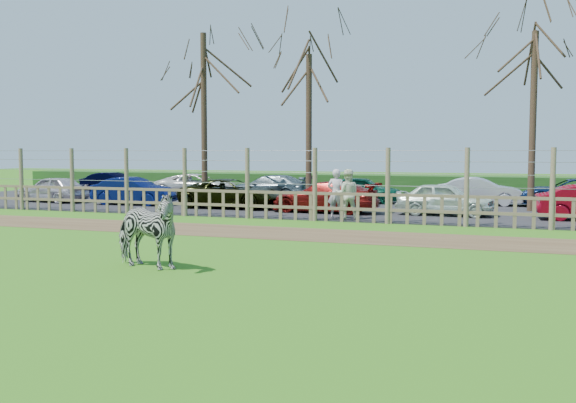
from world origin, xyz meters
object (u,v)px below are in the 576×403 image
(zebra, at_px, (145,230))
(car_1, at_px, (134,191))
(visitor_a, at_px, (336,193))
(tree_left, at_px, (204,77))
(tree_right, at_px, (534,77))
(visitor_b, at_px, (347,194))
(car_8, at_px, (198,186))
(car_10, at_px, (362,190))
(car_0, at_px, (53,189))
(car_9, at_px, (269,187))
(car_7, at_px, (114,184))
(car_3, at_px, (325,197))
(car_4, at_px, (445,199))
(tree_mid, at_px, (309,93))
(car_12, at_px, (571,193))
(car_11, at_px, (479,191))
(car_2, at_px, (231,194))

(zebra, distance_m, car_1, 15.63)
(visitor_a, bearing_deg, tree_left, -29.92)
(tree_right, height_order, visitor_b, tree_right)
(visitor_b, xyz_separation_m, car_8, (-9.79, 7.63, -0.26))
(visitor_b, distance_m, car_10, 7.18)
(visitor_a, distance_m, visitor_b, 0.50)
(car_0, relative_size, car_9, 0.85)
(tree_right, relative_size, visitor_b, 4.26)
(car_7, bearing_deg, car_3, -112.13)
(zebra, distance_m, car_9, 18.12)
(tree_right, distance_m, car_10, 8.67)
(car_1, xyz_separation_m, car_4, (13.37, -0.17, 0.00))
(car_1, relative_size, car_7, 1.00)
(car_4, bearing_deg, car_10, 45.59)
(car_7, distance_m, car_10, 13.75)
(tree_mid, xyz_separation_m, car_1, (-7.34, -2.24, -4.23))
(zebra, bearing_deg, car_12, -13.75)
(visitor_a, bearing_deg, car_12, -139.43)
(tree_left, bearing_deg, car_9, 63.72)
(visitor_a, height_order, visitor_b, same)
(car_7, distance_m, car_11, 18.82)
(car_8, height_order, car_10, same)
(visitor_b, bearing_deg, car_10, -95.89)
(visitor_b, height_order, car_7, visitor_b)
(visitor_a, xyz_separation_m, car_9, (-5.33, 7.11, -0.26))
(car_10, bearing_deg, car_0, 103.74)
(car_3, bearing_deg, visitor_a, 30.81)
(tree_right, height_order, car_7, tree_right)
(car_1, bearing_deg, tree_right, -83.15)
(car_0, bearing_deg, car_12, 108.52)
(tree_mid, height_order, car_1, tree_mid)
(car_7, xyz_separation_m, car_11, (18.82, -0.11, 0.00))
(zebra, relative_size, visitor_b, 1.08)
(visitor_a, bearing_deg, car_3, -65.04)
(tree_left, bearing_deg, visitor_a, -27.61)
(car_8, xyz_separation_m, car_10, (8.66, -0.55, 0.00))
(visitor_a, distance_m, car_1, 10.17)
(car_2, relative_size, car_4, 1.23)
(car_0, height_order, car_9, same)
(visitor_b, xyz_separation_m, car_1, (-10.32, 2.65, -0.26))
(car_1, relative_size, car_2, 0.84)
(visitor_a, height_order, car_7, visitor_a)
(car_7, height_order, car_8, same)
(tree_right, xyz_separation_m, car_3, (-7.44, -3.30, -4.60))
(car_3, relative_size, car_4, 1.17)
(car_1, xyz_separation_m, car_9, (4.54, 4.67, 0.00))
(car_11, bearing_deg, tree_right, -139.64)
(tree_right, bearing_deg, car_1, -170.47)
(visitor_b, distance_m, car_2, 6.16)
(car_8, bearing_deg, car_12, -97.54)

